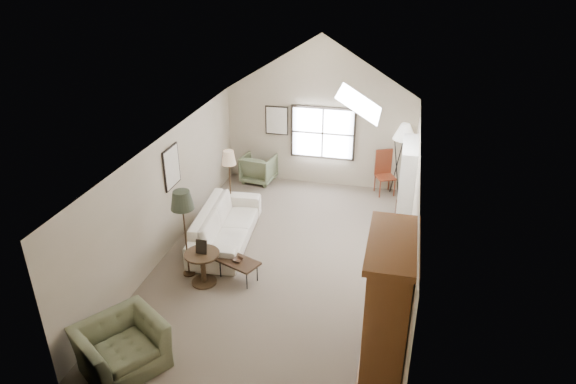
% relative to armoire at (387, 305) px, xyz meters
% --- Properties ---
extents(room_shell, '(5.01, 8.01, 4.00)m').
position_rel_armoire_xyz_m(room_shell, '(-2.18, 2.40, 2.11)').
color(room_shell, '#6E5E4E').
rests_on(room_shell, ground).
extents(window, '(1.72, 0.08, 1.42)m').
position_rel_armoire_xyz_m(window, '(-2.08, 6.36, 0.35)').
color(window, black).
rests_on(window, room_shell).
extents(skylight, '(0.80, 1.20, 0.52)m').
position_rel_armoire_xyz_m(skylight, '(-0.88, 3.30, 2.12)').
color(skylight, white).
rests_on(skylight, room_shell).
extents(wall_art, '(1.97, 3.71, 0.88)m').
position_rel_armoire_xyz_m(wall_art, '(-4.06, 4.34, 0.63)').
color(wall_art, black).
rests_on(wall_art, room_shell).
extents(armoire, '(0.60, 1.50, 2.20)m').
position_rel_armoire_xyz_m(armoire, '(0.00, 0.00, 0.00)').
color(armoire, brown).
rests_on(armoire, ground).
extents(tv_alcove, '(0.32, 1.30, 2.10)m').
position_rel_armoire_xyz_m(tv_alcove, '(0.16, 4.00, 0.05)').
color(tv_alcove, white).
rests_on(tv_alcove, ground).
extents(media_console, '(0.34, 1.18, 0.60)m').
position_rel_armoire_xyz_m(media_console, '(0.14, 4.00, -0.80)').
color(media_console, '#382316').
rests_on(media_console, ground).
extents(tv_panel, '(0.05, 0.90, 0.55)m').
position_rel_armoire_xyz_m(tv_panel, '(0.14, 4.00, -0.18)').
color(tv_panel, black).
rests_on(tv_panel, media_console).
extents(sofa, '(1.27, 2.76, 0.78)m').
position_rel_armoire_xyz_m(sofa, '(-3.60, 2.91, -0.71)').
color(sofa, silver).
rests_on(sofa, ground).
extents(armchair_near, '(1.56, 1.60, 0.79)m').
position_rel_armoire_xyz_m(armchair_near, '(-3.89, -1.04, -0.71)').
color(armchair_near, '#686E4D').
rests_on(armchair_near, ground).
extents(armchair_far, '(0.95, 0.97, 0.78)m').
position_rel_armoire_xyz_m(armchair_far, '(-3.78, 6.10, -0.71)').
color(armchair_far, '#626B4B').
rests_on(armchair_far, ground).
extents(coffee_table, '(0.93, 0.73, 0.42)m').
position_rel_armoire_xyz_m(coffee_table, '(-2.88, 1.58, -0.89)').
color(coffee_table, '#332115').
rests_on(coffee_table, ground).
extents(bowl, '(0.26, 0.26, 0.05)m').
position_rel_armoire_xyz_m(bowl, '(-2.88, 1.58, -0.66)').
color(bowl, '#392317').
rests_on(bowl, coffee_table).
extents(side_table, '(0.73, 0.73, 0.67)m').
position_rel_armoire_xyz_m(side_table, '(-3.50, 1.31, -0.76)').
color(side_table, '#3C2918').
rests_on(side_table, ground).
extents(side_chair, '(0.60, 0.60, 1.17)m').
position_rel_armoire_xyz_m(side_chair, '(-0.36, 6.10, -0.52)').
color(side_chair, maroon).
rests_on(side_chair, ground).
extents(tripod_lamp, '(0.59, 0.59, 1.98)m').
position_rel_armoire_xyz_m(tripod_lamp, '(0.02, 6.10, -0.11)').
color(tripod_lamp, white).
rests_on(tripod_lamp, ground).
extents(dark_lamp, '(0.48, 0.48, 1.87)m').
position_rel_armoire_xyz_m(dark_lamp, '(-3.90, 1.51, -0.17)').
color(dark_lamp, '#25291D').
rests_on(dark_lamp, ground).
extents(tan_lamp, '(0.36, 0.36, 1.68)m').
position_rel_armoire_xyz_m(tan_lamp, '(-3.90, 4.11, -0.26)').
color(tan_lamp, tan).
rests_on(tan_lamp, ground).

